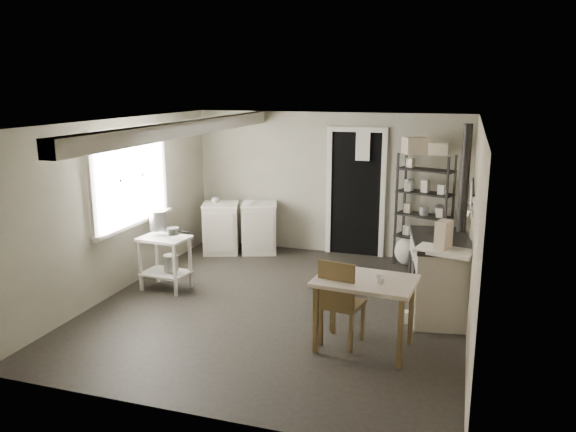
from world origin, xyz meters
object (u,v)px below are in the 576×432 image
(base_cabinets, at_px, (240,225))
(flour_sack, at_px, (406,250))
(stove, at_px, (439,279))
(chair, at_px, (343,301))
(shelf_rack, at_px, (424,206))
(stockpot, at_px, (159,220))
(work_table, at_px, (364,315))
(prep_table, at_px, (165,261))

(base_cabinets, height_order, flour_sack, base_cabinets)
(stove, height_order, chair, chair)
(shelf_rack, relative_size, chair, 1.79)
(stockpot, relative_size, base_cabinets, 0.21)
(stove, xyz_separation_m, flour_sack, (-0.57, 1.81, -0.20))
(stove, bearing_deg, shelf_rack, 91.47)
(stockpot, relative_size, flour_sack, 0.60)
(shelf_rack, height_order, stove, shelf_rack)
(stockpot, height_order, stove, stockpot)
(stockpot, relative_size, work_table, 0.26)
(shelf_rack, distance_m, chair, 3.03)
(chair, bearing_deg, flour_sack, 93.13)
(base_cabinets, relative_size, work_table, 1.24)
(prep_table, xyz_separation_m, shelf_rack, (3.24, 2.05, 0.55))
(prep_table, relative_size, shelf_rack, 0.42)
(stockpot, distance_m, base_cabinets, 1.94)
(stove, relative_size, chair, 1.24)
(work_table, bearing_deg, stockpot, 161.11)
(work_table, height_order, flour_sack, work_table)
(prep_table, relative_size, chair, 0.76)
(stove, xyz_separation_m, work_table, (-0.70, -1.21, -0.06))
(flour_sack, bearing_deg, stockpot, -147.55)
(base_cabinets, relative_size, flour_sack, 2.88)
(stockpot, relative_size, stove, 0.22)
(chair, relative_size, flour_sack, 2.21)
(stockpot, height_order, flour_sack, stockpot)
(stove, relative_size, work_table, 1.18)
(shelf_rack, xyz_separation_m, flour_sack, (-0.23, 0.02, -0.71))
(shelf_rack, distance_m, stove, 1.89)
(prep_table, relative_size, work_table, 0.72)
(chair, bearing_deg, base_cabinets, 139.98)
(work_table, height_order, chair, chair)
(stove, bearing_deg, chair, -138.57)
(prep_table, height_order, base_cabinets, base_cabinets)
(base_cabinets, bearing_deg, work_table, -67.01)
(stove, bearing_deg, stockpot, 173.45)
(prep_table, height_order, shelf_rack, shelf_rack)
(stockpot, height_order, base_cabinets, stockpot)
(base_cabinets, bearing_deg, stockpot, -121.87)
(shelf_rack, relative_size, flour_sack, 3.96)
(prep_table, xyz_separation_m, chair, (2.64, -0.89, 0.08))
(stove, height_order, work_table, stove)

